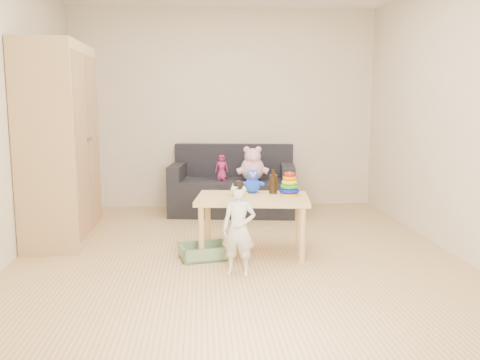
{
  "coord_description": "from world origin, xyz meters",
  "views": [
    {
      "loc": [
        -0.33,
        -4.56,
        1.38
      ],
      "look_at": [
        0.05,
        0.25,
        0.65
      ],
      "focal_mm": 38.0,
      "sensor_mm": 36.0,
      "label": 1
    }
  ],
  "objects": [
    {
      "name": "room",
      "position": [
        0.0,
        0.0,
        1.3
      ],
      "size": [
        4.5,
        4.5,
        4.5
      ],
      "color": "tan",
      "rests_on": "ground"
    },
    {
      "name": "wardrobe",
      "position": [
        -1.72,
        0.57,
        0.98
      ],
      "size": [
        0.54,
        1.09,
        1.96
      ],
      "primitive_type": "cube",
      "color": "tan",
      "rests_on": "ground"
    },
    {
      "name": "sofa",
      "position": [
        0.07,
        1.73,
        0.22
      ],
      "size": [
        1.62,
        0.96,
        0.43
      ],
      "primitive_type": "cube",
      "rotation": [
        0.0,
        0.0,
        -0.13
      ],
      "color": "black",
      "rests_on": "ground"
    },
    {
      "name": "play_table",
      "position": [
        0.15,
        -0.0,
        0.27
      ],
      "size": [
        1.09,
        0.76,
        0.53
      ],
      "primitive_type": "cube",
      "rotation": [
        0.0,
        0.0,
        -0.13
      ],
      "color": "tan",
      "rests_on": "ground"
    },
    {
      "name": "storage_bin",
      "position": [
        -0.31,
        -0.14,
        0.06
      ],
      "size": [
        0.48,
        0.4,
        0.13
      ],
      "primitive_type": null,
      "rotation": [
        0.0,
        0.0,
        0.21
      ],
      "color": "#698B65",
      "rests_on": "ground"
    },
    {
      "name": "toddler",
      "position": [
        -0.03,
        -0.59,
        0.37
      ],
      "size": [
        0.31,
        0.25,
        0.74
      ],
      "primitive_type": "imported",
      "rotation": [
        0.0,
        0.0,
        -0.28
      ],
      "color": "silver",
      "rests_on": "ground"
    },
    {
      "name": "pink_bear",
      "position": [
        0.31,
        1.63,
        0.61
      ],
      "size": [
        0.34,
        0.3,
        0.36
      ],
      "primitive_type": null,
      "rotation": [
        0.0,
        0.0,
        -0.1
      ],
      "color": "#EBADC7",
      "rests_on": "sofa"
    },
    {
      "name": "doll",
      "position": [
        -0.07,
        1.67,
        0.59
      ],
      "size": [
        0.17,
        0.12,
        0.31
      ],
      "primitive_type": "imported",
      "rotation": [
        0.0,
        0.0,
        -0.07
      ],
      "color": "#AF2063",
      "rests_on": "sofa"
    },
    {
      "name": "ring_stacker",
      "position": [
        0.49,
        0.03,
        0.62
      ],
      "size": [
        0.19,
        0.19,
        0.22
      ],
      "color": "#EAAE0C",
      "rests_on": "play_table"
    },
    {
      "name": "brown_bottle",
      "position": [
        0.36,
        0.14,
        0.63
      ],
      "size": [
        0.08,
        0.08,
        0.23
      ],
      "color": "black",
      "rests_on": "play_table"
    },
    {
      "name": "blue_plush",
      "position": [
        0.16,
        0.19,
        0.65
      ],
      "size": [
        0.24,
        0.22,
        0.23
      ],
      "primitive_type": null,
      "rotation": [
        0.0,
        0.0,
        -0.47
      ],
      "color": "#1C4DFF",
      "rests_on": "play_table"
    },
    {
      "name": "wooden_figure",
      "position": [
        0.05,
        0.01,
        0.59
      ],
      "size": [
        0.05,
        0.05,
        0.11
      ],
      "primitive_type": null,
      "rotation": [
        0.0,
        0.0,
        -0.21
      ],
      "color": "brown",
      "rests_on": "play_table"
    },
    {
      "name": "yellow_book",
      "position": [
        0.02,
        0.13,
        0.54
      ],
      "size": [
        0.2,
        0.2,
        0.01
      ],
      "primitive_type": "cube",
      "rotation": [
        0.0,
        0.0,
        -0.07
      ],
      "color": "yellow",
      "rests_on": "play_table"
    }
  ]
}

